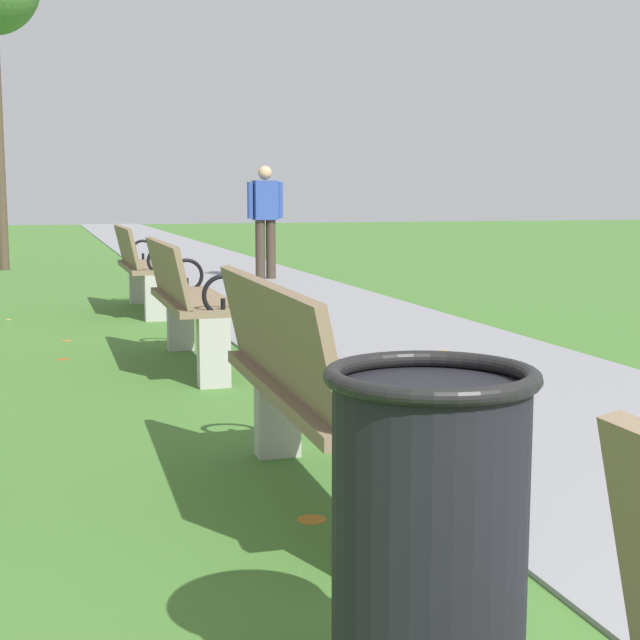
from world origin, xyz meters
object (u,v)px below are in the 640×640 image
park_bench_2 (308,386)px  pedestrian_walking (265,216)px  park_bench_4 (140,266)px  trash_bin (429,549)px  park_bench_3 (187,299)px

park_bench_2 → pedestrian_walking: pedestrian_walking is taller
park_bench_2 → park_bench_4: bearing=90.0°
park_bench_2 → park_bench_4: size_ratio=1.00×
park_bench_2 → pedestrian_walking: size_ratio=0.99×
park_bench_2 → trash_bin: park_bench_2 is taller
park_bench_2 → trash_bin: size_ratio=1.91×
pedestrian_walking → trash_bin: (-2.26, -11.09, -0.50)m
park_bench_3 → trash_bin: (-0.15, -4.61, -0.06)m
pedestrian_walking → trash_bin: bearing=-101.5°
pedestrian_walking → trash_bin: size_ratio=1.93×
park_bench_3 → pedestrian_walking: pedestrian_walking is taller
park_bench_3 → pedestrian_walking: bearing=72.0°
park_bench_4 → park_bench_2: bearing=-90.0°
park_bench_4 → park_bench_3: bearing=-90.0°
trash_bin → park_bench_4: bearing=88.9°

